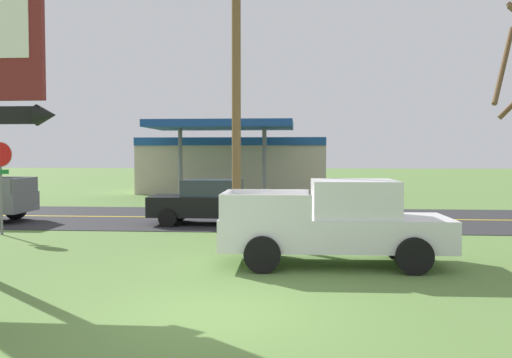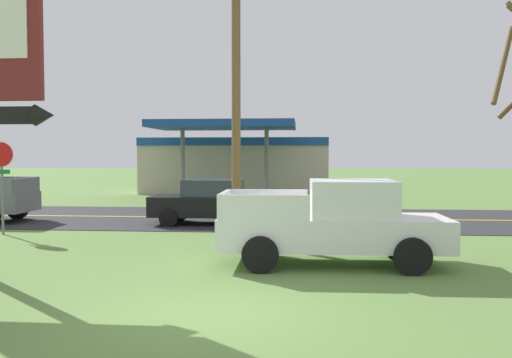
# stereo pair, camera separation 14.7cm
# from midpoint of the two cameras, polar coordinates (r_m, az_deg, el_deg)

# --- Properties ---
(ground_plane) EXTENTS (180.00, 180.00, 0.00)m
(ground_plane) POSITION_cam_midpoint_polar(r_m,az_deg,el_deg) (9.03, -4.60, -13.86)
(ground_plane) COLOR #5B7F3D
(road_asphalt) EXTENTS (140.00, 8.00, 0.02)m
(road_asphalt) POSITION_cam_midpoint_polar(r_m,az_deg,el_deg) (21.74, 0.84, -4.12)
(road_asphalt) COLOR #2B2B2D
(road_asphalt) RESTS_ON ground
(road_centre_line) EXTENTS (126.00, 0.20, 0.01)m
(road_centre_line) POSITION_cam_midpoint_polar(r_m,az_deg,el_deg) (21.74, 0.84, -4.08)
(road_centre_line) COLOR gold
(road_centre_line) RESTS_ON road_asphalt
(stop_sign) EXTENTS (0.80, 0.08, 2.95)m
(stop_sign) POSITION_cam_midpoint_polar(r_m,az_deg,el_deg) (19.06, -25.33, 0.76)
(stop_sign) COLOR slate
(stop_sign) RESTS_ON ground
(utility_pole) EXTENTS (2.11, 0.26, 9.00)m
(utility_pole) POSITION_cam_midpoint_polar(r_m,az_deg,el_deg) (16.01, -2.34, 10.77)
(utility_pole) COLOR brown
(utility_pole) RESTS_ON ground
(gas_station) EXTENTS (12.00, 11.50, 4.40)m
(gas_station) POSITION_cam_midpoint_polar(r_m,az_deg,el_deg) (36.56, -2.43, 1.65)
(gas_station) COLOR beige
(gas_station) RESTS_ON ground
(pickup_white_parked_on_lawn) EXTENTS (5.24, 2.32, 1.96)m
(pickup_white_parked_on_lawn) POSITION_cam_midpoint_polar(r_m,az_deg,el_deg) (12.78, 8.10, -4.58)
(pickup_white_parked_on_lawn) COLOR silver
(pickup_white_parked_on_lawn) RESTS_ON ground
(car_black_mid_lane) EXTENTS (4.20, 2.00, 1.64)m
(car_black_mid_lane) POSITION_cam_midpoint_polar(r_m,az_deg,el_deg) (19.90, -5.06, -2.38)
(car_black_mid_lane) COLOR black
(car_black_mid_lane) RESTS_ON ground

